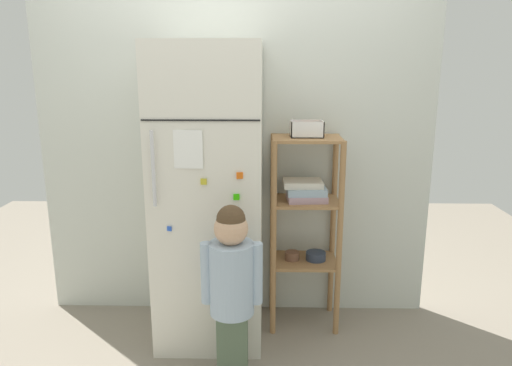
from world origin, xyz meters
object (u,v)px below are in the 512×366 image
object	(u,v)px
refrigerator	(209,197)
pantry_shelf_unit	(305,212)
fruit_bin	(308,131)
child_standing	(232,278)

from	to	relation	value
refrigerator	pantry_shelf_unit	xyz separation A→B (m)	(0.59, 0.14, -0.14)
pantry_shelf_unit	fruit_bin	xyz separation A→B (m)	(0.00, 0.02, 0.52)
fruit_bin	refrigerator	bearing A→B (deg)	-165.57
child_standing	fruit_bin	size ratio (longest dim) A/B	5.02
refrigerator	fruit_bin	distance (m)	0.72
fruit_bin	child_standing	bearing A→B (deg)	-123.85
refrigerator	child_standing	world-z (taller)	refrigerator
fruit_bin	pantry_shelf_unit	bearing A→B (deg)	-103.13
refrigerator	pantry_shelf_unit	bearing A→B (deg)	12.97
pantry_shelf_unit	refrigerator	bearing A→B (deg)	-167.03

